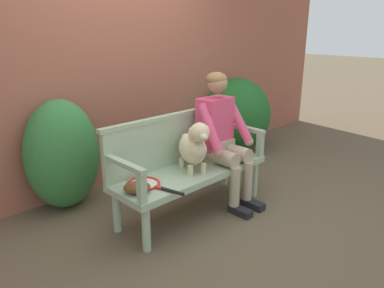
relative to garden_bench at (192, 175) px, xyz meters
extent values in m
plane|color=brown|center=(0.00, 0.00, -0.39)|extent=(40.00, 40.00, 0.00)
cube|color=#9E5642|center=(0.00, 1.29, 0.98)|extent=(8.00, 0.30, 2.73)
ellipsoid|color=#1E5B23|center=(1.88, 0.96, -0.03)|extent=(0.75, 0.54, 0.71)
ellipsoid|color=#337538|center=(-0.80, 0.97, 0.16)|extent=(0.73, 0.58, 1.09)
ellipsoid|color=#1E5B23|center=(1.78, 0.92, 0.14)|extent=(0.99, 0.98, 1.04)
ellipsoid|color=#286B2D|center=(0.89, 0.91, -0.10)|extent=(1.01, 0.93, 0.57)
cube|color=#9EB793|center=(0.00, 0.00, 0.03)|extent=(1.59, 0.54, 0.06)
cylinder|color=#9EB793|center=(-0.72, -0.21, -0.19)|extent=(0.07, 0.07, 0.38)
cylinder|color=#9EB793|center=(0.72, -0.21, -0.19)|extent=(0.07, 0.07, 0.38)
cylinder|color=#9EB793|center=(-0.72, 0.21, -0.19)|extent=(0.07, 0.07, 0.38)
cylinder|color=#9EB793|center=(0.72, 0.21, -0.19)|extent=(0.07, 0.07, 0.38)
cube|color=#9EB793|center=(0.00, 0.24, 0.29)|extent=(1.59, 0.05, 0.46)
cube|color=#9EB793|center=(0.00, 0.24, 0.54)|extent=(1.63, 0.06, 0.04)
cube|color=#9EB793|center=(-0.76, -0.23, 0.18)|extent=(0.06, 0.06, 0.24)
cube|color=#9EB793|center=(-0.76, 0.00, 0.32)|extent=(0.06, 0.54, 0.04)
cube|color=#9EB793|center=(0.76, -0.23, 0.18)|extent=(0.06, 0.06, 0.24)
cube|color=#9EB793|center=(0.76, 0.00, 0.32)|extent=(0.06, 0.54, 0.04)
cube|color=black|center=(0.29, -0.37, -0.35)|extent=(0.10, 0.24, 0.07)
cylinder|color=tan|center=(0.29, -0.29, -0.12)|extent=(0.10, 0.10, 0.39)
cylinder|color=tan|center=(0.29, -0.12, 0.14)|extent=(0.15, 0.34, 0.15)
cube|color=black|center=(0.49, -0.37, -0.35)|extent=(0.10, 0.24, 0.07)
cylinder|color=tan|center=(0.49, -0.29, -0.12)|extent=(0.10, 0.10, 0.39)
cylinder|color=tan|center=(0.49, -0.12, 0.14)|extent=(0.15, 0.34, 0.15)
cube|color=tan|center=(0.39, 0.05, 0.16)|extent=(0.32, 0.24, 0.20)
cube|color=#E04770|center=(0.39, 0.07, 0.42)|extent=(0.34, 0.22, 0.52)
cylinder|color=#E04770|center=(0.18, -0.06, 0.44)|extent=(0.14, 0.35, 0.45)
sphere|color=tan|center=(0.16, -0.19, 0.24)|extent=(0.09, 0.09, 0.09)
cylinder|color=#E04770|center=(0.60, -0.06, 0.44)|extent=(0.14, 0.35, 0.45)
sphere|color=tan|center=(0.62, -0.19, 0.24)|extent=(0.09, 0.09, 0.09)
sphere|color=tan|center=(0.39, 0.05, 0.83)|extent=(0.20, 0.20, 0.20)
ellipsoid|color=olive|center=(0.39, 0.06, 0.86)|extent=(0.21, 0.21, 0.14)
cylinder|color=beige|center=(-0.11, -0.09, 0.11)|extent=(0.05, 0.05, 0.09)
cylinder|color=beige|center=(0.01, -0.14, 0.11)|extent=(0.05, 0.05, 0.09)
cylinder|color=beige|center=(-0.03, 0.11, 0.11)|extent=(0.05, 0.05, 0.09)
cylinder|color=beige|center=(0.09, 0.06, 0.11)|extent=(0.05, 0.05, 0.09)
ellipsoid|color=beige|center=(-0.01, -0.01, 0.27)|extent=(0.35, 0.41, 0.28)
sphere|color=beige|center=(-0.05, -0.13, 0.30)|extent=(0.16, 0.16, 0.16)
sphere|color=beige|center=(-0.07, -0.16, 0.47)|extent=(0.18, 0.18, 0.18)
ellipsoid|color=beige|center=(-0.10, -0.24, 0.45)|extent=(0.10, 0.12, 0.07)
ellipsoid|color=beige|center=(-0.13, -0.12, 0.45)|extent=(0.06, 0.06, 0.13)
ellipsoid|color=beige|center=(0.01, -0.18, 0.45)|extent=(0.06, 0.06, 0.13)
sphere|color=beige|center=(0.05, 0.14, 0.33)|extent=(0.08, 0.08, 0.08)
torus|color=red|center=(-0.54, 0.04, 0.07)|extent=(0.35, 0.35, 0.02)
cylinder|color=silver|center=(-0.54, 0.04, 0.06)|extent=(0.25, 0.25, 0.00)
cube|color=red|center=(-0.51, -0.12, 0.07)|extent=(0.05, 0.08, 0.02)
cylinder|color=black|center=(-0.47, -0.26, 0.07)|extent=(0.08, 0.22, 0.03)
ellipsoid|color=brown|center=(-0.67, -0.05, 0.10)|extent=(0.28, 0.27, 0.09)
camera|label=1|loc=(-2.26, -2.30, 1.35)|focal=34.41mm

